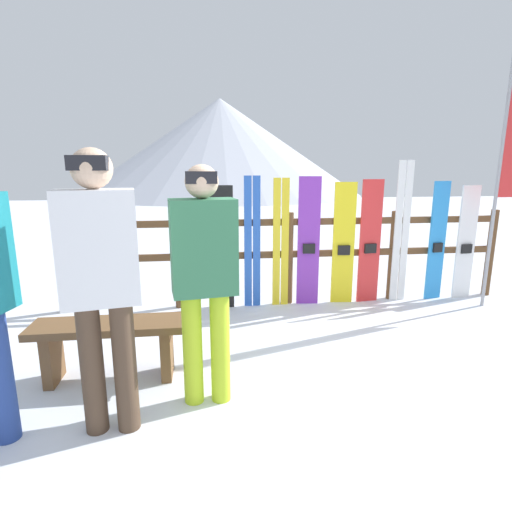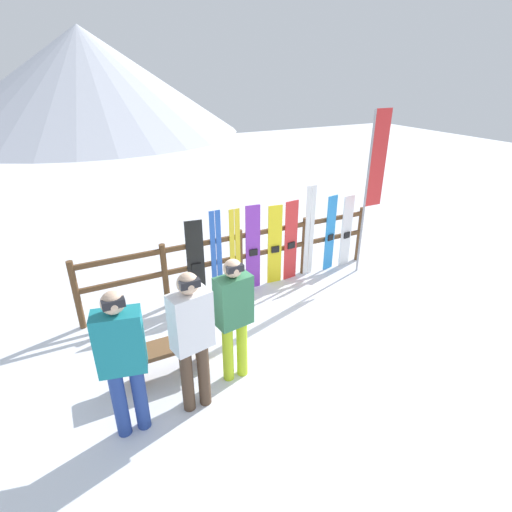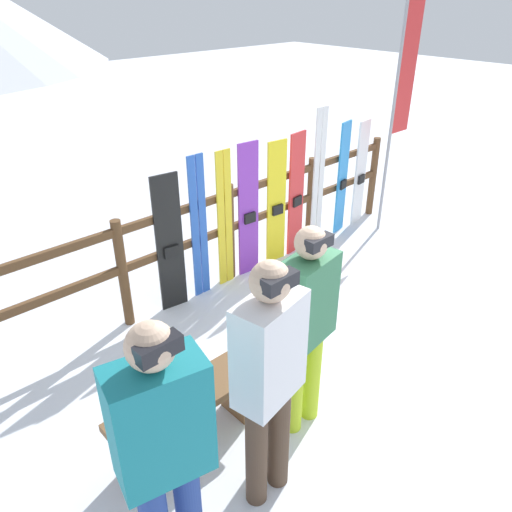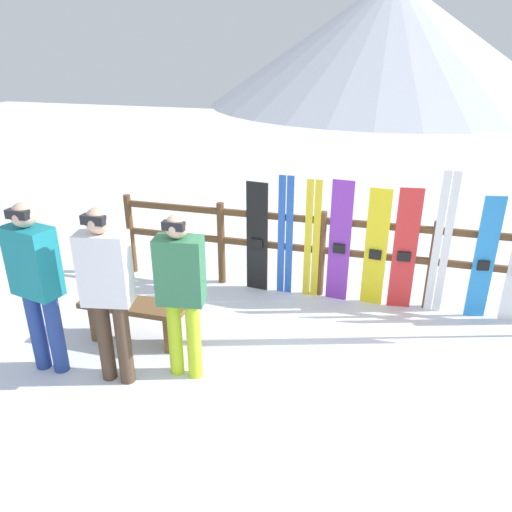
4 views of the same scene
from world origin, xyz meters
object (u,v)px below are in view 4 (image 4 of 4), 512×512
object	(u,v)px
snowboard_yellow	(376,249)
ski_pair_white	(442,245)
ski_pair_blue	(285,236)
snowboard_black_stripe	(257,238)
ski_pair_yellow	(312,240)
snowboard_blue	(484,259)
person_white	(107,285)
person_plaid_green	(181,287)
snowboard_red	(405,250)
snowboard_purple	(340,242)
bench	(134,314)
person_teal	(36,278)

from	to	relation	value
snowboard_yellow	ski_pair_white	size ratio (longest dim) A/B	0.85
ski_pair_blue	ski_pair_white	world-z (taller)	ski_pair_white
snowboard_black_stripe	ski_pair_yellow	world-z (taller)	ski_pair_yellow
ski_pair_white	snowboard_blue	xyz separation A→B (m)	(0.49, -0.00, -0.13)
person_white	ski_pair_white	world-z (taller)	person_white
person_white	ski_pair_white	xyz separation A→B (m)	(3.09, 2.29, -0.16)
person_plaid_green	snowboard_red	size ratio (longest dim) A/B	1.10
snowboard_purple	snowboard_black_stripe	bearing A→B (deg)	-180.00
snowboard_purple	snowboard_blue	world-z (taller)	snowboard_purple
snowboard_black_stripe	ski_pair_blue	world-z (taller)	ski_pair_blue
bench	snowboard_red	world-z (taller)	snowboard_red
snowboard_black_stripe	snowboard_red	bearing A→B (deg)	0.00
snowboard_black_stripe	snowboard_yellow	xyz separation A→B (m)	(1.52, 0.00, 0.02)
person_plaid_green	snowboard_black_stripe	world-z (taller)	person_plaid_green
person_teal	snowboard_red	bearing A→B (deg)	33.85
person_teal	snowboard_purple	distance (m)	3.51
snowboard_black_stripe	ski_pair_white	bearing A→B (deg)	0.09
ski_pair_blue	ski_pair_yellow	distance (m)	0.35
snowboard_purple	ski_pair_white	size ratio (longest dim) A/B	0.89
person_teal	snowboard_blue	world-z (taller)	person_teal
snowboard_purple	ski_pair_white	bearing A→B (deg)	0.16
person_plaid_green	ski_pair_white	bearing A→B (deg)	39.41
bench	snowboard_yellow	bearing A→B (deg)	32.93
person_white	snowboard_black_stripe	size ratio (longest dim) A/B	1.21
snowboard_black_stripe	person_teal	bearing A→B (deg)	-124.22
snowboard_black_stripe	snowboard_blue	bearing A→B (deg)	0.00
person_white	person_plaid_green	size ratio (longest dim) A/B	1.05
ski_pair_white	ski_pair_blue	bearing A→B (deg)	180.00
person_plaid_green	snowboard_red	distance (m)	2.90
person_white	snowboard_black_stripe	distance (m)	2.45
snowboard_red	ski_pair_white	xyz separation A→B (m)	(0.41, 0.00, 0.12)
ski_pair_white	snowboard_purple	bearing A→B (deg)	-179.84
person_teal	ski_pair_white	bearing A→B (deg)	30.97
snowboard_blue	ski_pair_blue	bearing A→B (deg)	179.92
person_plaid_green	ski_pair_yellow	xyz separation A→B (m)	(0.92, 2.03, -0.21)
bench	snowboard_yellow	xyz separation A→B (m)	(2.49, 1.61, 0.41)
ski_pair_white	snowboard_blue	bearing A→B (deg)	-0.39
snowboard_purple	snowboard_blue	size ratio (longest dim) A/B	1.04
ski_pair_blue	ski_pair_yellow	xyz separation A→B (m)	(0.35, 0.00, -0.01)
bench	ski_pair_yellow	xyz separation A→B (m)	(1.69, 1.62, 0.44)
ski_pair_white	person_teal	bearing A→B (deg)	-149.03
snowboard_red	person_white	bearing A→B (deg)	-139.54
bench	ski_pair_white	xyz separation A→B (m)	(3.24, 1.62, 0.54)
snowboard_purple	ski_pair_white	world-z (taller)	ski_pair_white
ski_pair_blue	snowboard_purple	bearing A→B (deg)	-0.27
person_white	snowboard_purple	xyz separation A→B (m)	(1.89, 2.29, -0.26)
person_teal	snowboard_black_stripe	size ratio (longest dim) A/B	1.20
bench	snowboard_blue	xyz separation A→B (m)	(3.74, 1.61, 0.41)
ski_pair_white	person_plaid_green	bearing A→B (deg)	-140.59
snowboard_blue	person_teal	bearing A→B (deg)	-152.03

